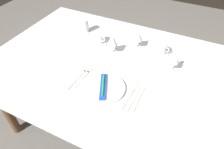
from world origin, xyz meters
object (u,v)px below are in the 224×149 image
(spoon_dessert, at_px, (140,96))
(fork_inner, at_px, (79,77))
(coffee_cup_right, at_px, (161,49))
(wine_glass_right, at_px, (138,37))
(drink_tumbler, at_px, (85,27))
(coffee_cup_left, at_px, (98,38))
(fork_outer, at_px, (84,77))
(wine_glass_centre, at_px, (112,41))
(dinner_knife, at_px, (129,96))
(spoon_soup, at_px, (136,96))
(dinner_plate, at_px, (103,88))
(wine_glass_left, at_px, (175,59))
(toothbrush_package, at_px, (103,86))

(spoon_dessert, bearing_deg, fork_inner, -176.81)
(coffee_cup_right, relative_size, wine_glass_right, 0.81)
(fork_inner, height_order, coffee_cup_right, coffee_cup_right)
(wine_glass_right, bearing_deg, drink_tumbler, 177.45)
(fork_inner, distance_m, coffee_cup_right, 0.62)
(coffee_cup_left, distance_m, drink_tumbler, 0.21)
(fork_outer, bearing_deg, coffee_cup_left, 105.28)
(drink_tumbler, bearing_deg, coffee_cup_right, -1.65)
(coffee_cup_right, relative_size, drink_tumbler, 0.97)
(coffee_cup_left, bearing_deg, wine_glass_centre, -20.80)
(dinner_knife, bearing_deg, wine_glass_right, 105.91)
(dinner_knife, xyz_separation_m, wine_glass_right, (-0.14, 0.48, 0.09))
(spoon_soup, relative_size, coffee_cup_left, 1.96)
(fork_inner, height_order, wine_glass_right, wine_glass_right)
(dinner_knife, bearing_deg, fork_inner, 179.59)
(fork_inner, bearing_deg, dinner_plate, -6.06)
(dinner_knife, distance_m, spoon_dessert, 0.06)
(fork_outer, distance_m, wine_glass_centre, 0.34)
(wine_glass_left, bearing_deg, fork_inner, -146.86)
(dinner_plate, xyz_separation_m, wine_glass_right, (0.03, 0.50, 0.08))
(dinner_knife, distance_m, drink_tumbler, 0.78)
(dinner_knife, distance_m, coffee_cup_right, 0.48)
(dinner_knife, xyz_separation_m, spoon_soup, (0.03, 0.02, 0.00))
(fork_outer, height_order, drink_tumbler, drink_tumbler)
(fork_outer, bearing_deg, coffee_cup_right, 51.73)
(spoon_dessert, bearing_deg, wine_glass_centre, 136.64)
(wine_glass_left, distance_m, wine_glass_right, 0.33)
(fork_outer, xyz_separation_m, dinner_knife, (0.32, -0.02, 0.00))
(fork_outer, xyz_separation_m, spoon_dessert, (0.38, 0.01, 0.00))
(wine_glass_centre, bearing_deg, coffee_cup_left, 159.20)
(wine_glass_right, bearing_deg, coffee_cup_right, 0.66)
(toothbrush_package, height_order, spoon_soup, toothbrush_package)
(dinner_plate, bearing_deg, wine_glass_right, 87.09)
(wine_glass_centre, distance_m, wine_glass_right, 0.20)
(toothbrush_package, height_order, wine_glass_right, wine_glass_right)
(fork_outer, height_order, wine_glass_right, wine_glass_right)
(spoon_dessert, height_order, coffee_cup_left, coffee_cup_left)
(toothbrush_package, xyz_separation_m, wine_glass_left, (0.33, 0.36, 0.07))
(wine_glass_left, distance_m, drink_tumbler, 0.79)
(toothbrush_package, bearing_deg, coffee_cup_right, 67.51)
(wine_glass_right, bearing_deg, fork_inner, -114.14)
(wine_glass_centre, bearing_deg, fork_outer, -98.36)
(coffee_cup_left, height_order, wine_glass_right, wine_glass_right)
(spoon_soup, relative_size, coffee_cup_right, 1.95)
(drink_tumbler, bearing_deg, spoon_dessert, -35.69)
(dinner_plate, relative_size, wine_glass_centre, 1.82)
(fork_outer, xyz_separation_m, coffee_cup_left, (-0.10, 0.38, 0.04))
(dinner_knife, xyz_separation_m, wine_glass_centre, (-0.27, 0.34, 0.10))
(spoon_soup, height_order, drink_tumbler, drink_tumbler)
(spoon_soup, xyz_separation_m, wine_glass_left, (0.13, 0.32, 0.09))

